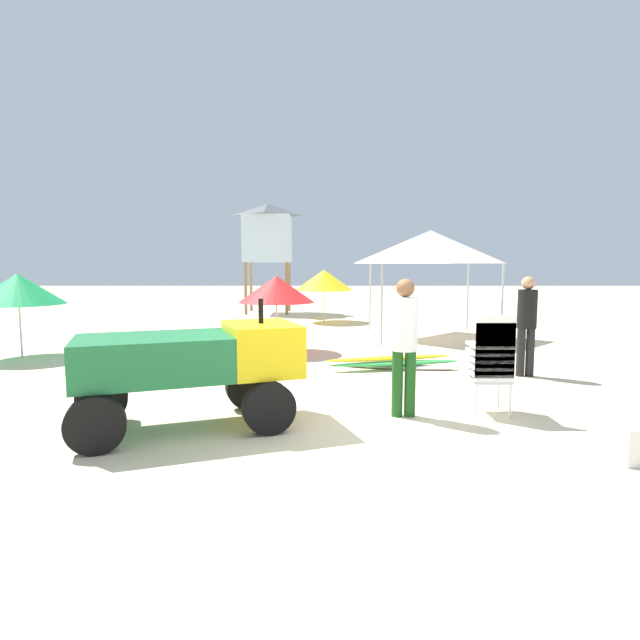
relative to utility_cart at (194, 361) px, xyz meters
name	(u,v)px	position (x,y,z in m)	size (l,w,h in m)	color
ground	(354,430)	(1.87, -0.13, -0.78)	(80.00, 80.00, 0.00)	beige
utility_cart	(194,361)	(0.00, 0.00, 0.00)	(2.80, 2.01, 1.50)	#1E6B38
stacked_plastic_chairs	(492,358)	(3.63, 0.45, -0.04)	(0.48, 0.48, 1.29)	white
surfboard_pile	(396,363)	(2.86, 3.36, -0.67)	(2.55, 0.84, 0.24)	white
lifeguard_near_left	(405,338)	(2.53, 0.43, 0.22)	(0.32, 0.32, 1.73)	#194C19
lifeguard_near_center	(527,319)	(4.99, 2.78, 0.20)	(0.32, 0.32, 1.71)	black
popup_canopy	(431,247)	(4.31, 7.44, 1.56)	(2.86, 2.86, 2.77)	#B2B2B7
lifeguard_tower	(268,233)	(-0.58, 14.45, 2.34)	(1.98, 1.98, 4.24)	olive
beach_umbrella_left	(277,289)	(0.53, 5.22, 0.59)	(1.65, 1.65, 1.67)	beige
beach_umbrella_mid	(324,280)	(1.61, 11.14, 0.61)	(1.93, 1.93, 1.73)	beige
beach_umbrella_far	(18,289)	(-4.67, 4.56, 0.63)	(1.81, 1.81, 1.73)	beige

